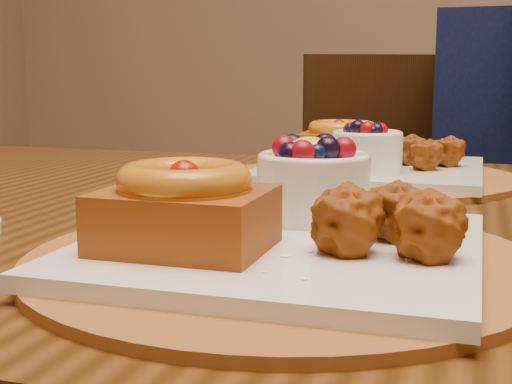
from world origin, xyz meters
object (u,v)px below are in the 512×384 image
dining_table (338,283)px  chair_far (423,264)px  place_setting_near (280,229)px  place_setting_far (369,163)px

dining_table → chair_far: chair_far is taller
place_setting_near → chair_far: bearing=87.4°
dining_table → place_setting_far: bearing=90.6°
place_setting_near → dining_table: bearing=89.2°
dining_table → chair_far: 0.73m
place_setting_near → place_setting_far: (0.00, 0.43, -0.00)m
place_setting_near → place_setting_far: size_ratio=1.00×
dining_table → chair_far: (0.04, 0.71, -0.16)m
dining_table → place_setting_far: size_ratio=4.21×
dining_table → place_setting_near: bearing=-90.8°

